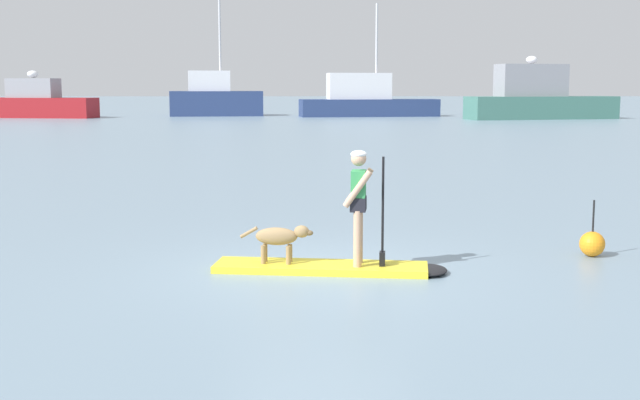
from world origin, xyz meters
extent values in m
plane|color=gray|center=(0.00, 0.00, 0.00)|extent=(400.00, 400.00, 0.00)
cube|color=yellow|center=(0.00, 0.00, 0.05)|extent=(3.16, 1.14, 0.10)
ellipsoid|color=black|center=(1.53, -0.19, 0.05)|extent=(0.64, 0.79, 0.10)
cylinder|color=tan|center=(0.55, 0.06, 0.51)|extent=(0.12, 0.12, 0.81)
cylinder|color=tan|center=(0.52, -0.20, 0.51)|extent=(0.12, 0.12, 0.81)
cube|color=black|center=(0.54, -0.07, 0.99)|extent=(0.26, 0.38, 0.20)
cube|color=#338C4C|center=(0.54, -0.07, 1.19)|extent=(0.24, 0.36, 0.56)
sphere|color=tan|center=(0.54, -0.07, 1.64)|extent=(0.22, 0.22, 0.22)
ellipsoid|color=white|center=(0.54, -0.07, 1.70)|extent=(0.23, 0.23, 0.11)
cylinder|color=tan|center=(0.56, 0.12, 1.23)|extent=(0.43, 0.14, 0.54)
cylinder|color=tan|center=(0.51, -0.25, 1.23)|extent=(0.43, 0.14, 0.54)
cylinder|color=black|center=(0.89, -0.11, 0.89)|extent=(0.04, 0.04, 1.57)
cube|color=black|center=(0.89, -0.11, 0.20)|extent=(0.10, 0.19, 0.20)
ellipsoid|color=#997A51|center=(-0.64, 0.08, 0.50)|extent=(0.64, 0.29, 0.26)
ellipsoid|color=#997A51|center=(-0.28, 0.03, 0.57)|extent=(0.24, 0.19, 0.18)
ellipsoid|color=brown|center=(-0.17, 0.02, 0.55)|extent=(0.13, 0.09, 0.08)
cylinder|color=#997A51|center=(-1.05, 0.13, 0.55)|extent=(0.27, 0.08, 0.18)
cylinder|color=#997A51|center=(-0.45, 0.13, 0.23)|extent=(0.07, 0.07, 0.27)
cylinder|color=#997A51|center=(-0.47, -0.02, 0.23)|extent=(0.07, 0.07, 0.27)
cylinder|color=#997A51|center=(-0.82, 0.18, 0.23)|extent=(0.07, 0.07, 0.27)
cylinder|color=#997A51|center=(-0.84, 0.03, 0.23)|extent=(0.07, 0.07, 0.27)
cube|color=maroon|center=(-22.71, 58.01, 0.84)|extent=(9.35, 4.12, 1.67)
cube|color=gray|center=(-23.39, 58.01, 2.48)|extent=(4.34, 2.64, 1.60)
ellipsoid|color=white|center=(-23.39, 58.01, 3.63)|extent=(0.90, 0.90, 0.60)
cube|color=navy|center=(-8.59, 62.38, 1.10)|extent=(8.53, 4.52, 2.19)
cube|color=silver|center=(-9.21, 62.38, 3.09)|extent=(3.98, 3.07, 1.79)
cylinder|color=silver|center=(-8.19, 62.38, 7.33)|extent=(0.20, 0.20, 10.26)
cylinder|color=silver|center=(-9.21, 62.38, 3.39)|extent=(2.84, 0.51, 0.14)
cube|color=navy|center=(4.97, 60.61, 0.75)|extent=(12.37, 4.49, 1.50)
cube|color=silver|center=(4.06, 60.61, 2.63)|extent=(5.69, 2.86, 2.27)
cylinder|color=silver|center=(5.58, 60.61, 5.60)|extent=(0.20, 0.20, 8.21)
cylinder|color=silver|center=(4.06, 60.61, 2.70)|extent=(4.21, 0.73, 0.14)
cube|color=#3F7266|center=(18.50, 54.77, 0.91)|extent=(12.74, 5.54, 1.82)
cube|color=gray|center=(17.57, 54.77, 3.10)|extent=(5.92, 3.32, 2.56)
ellipsoid|color=white|center=(17.57, 54.77, 4.73)|extent=(0.90, 0.90, 0.60)
sphere|color=orange|center=(4.29, 0.96, 0.20)|extent=(0.40, 0.40, 0.40)
cylinder|color=black|center=(4.29, 0.96, 0.65)|extent=(0.03, 0.03, 0.50)
camera|label=1|loc=(-0.14, -11.70, 2.67)|focal=46.16mm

